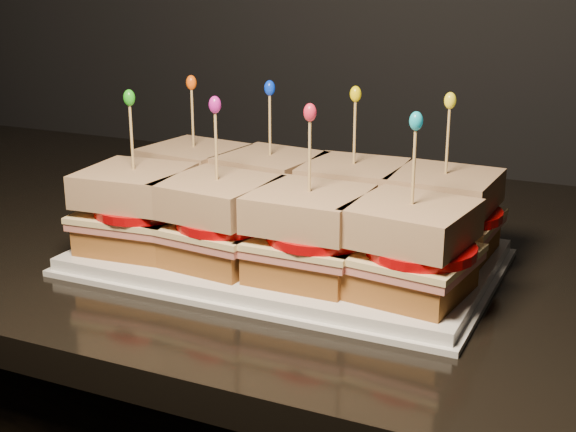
% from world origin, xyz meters
% --- Properties ---
extents(granite_slab, '(2.64, 0.73, 0.03)m').
position_xyz_m(granite_slab, '(-0.76, 1.64, 0.92)').
color(granite_slab, black).
rests_on(granite_slab, cabinet).
extents(platter, '(0.42, 0.26, 0.02)m').
position_xyz_m(platter, '(-0.80, 1.54, 0.94)').
color(platter, white).
rests_on(platter, granite_slab).
extents(platter_rim, '(0.43, 0.27, 0.01)m').
position_xyz_m(platter_rim, '(-0.80, 1.54, 0.93)').
color(platter_rim, white).
rests_on(platter_rim, granite_slab).
extents(sandwich_0_bread_bot, '(0.11, 0.11, 0.03)m').
position_xyz_m(sandwich_0_bread_bot, '(-0.95, 1.60, 0.96)').
color(sandwich_0_bread_bot, '#583113').
rests_on(sandwich_0_bread_bot, platter).
extents(sandwich_0_ham, '(0.12, 0.12, 0.01)m').
position_xyz_m(sandwich_0_ham, '(-0.95, 1.60, 0.98)').
color(sandwich_0_ham, '#CA7265').
rests_on(sandwich_0_ham, sandwich_0_bread_bot).
extents(sandwich_0_cheese, '(0.12, 0.12, 0.01)m').
position_xyz_m(sandwich_0_cheese, '(-0.95, 1.60, 0.99)').
color(sandwich_0_cheese, '#F4D893').
rests_on(sandwich_0_cheese, sandwich_0_ham).
extents(sandwich_0_tomato, '(0.10, 0.10, 0.01)m').
position_xyz_m(sandwich_0_tomato, '(-0.94, 1.59, 1.00)').
color(sandwich_0_tomato, '#AC0507').
rests_on(sandwich_0_tomato, sandwich_0_cheese).
extents(sandwich_0_bread_top, '(0.11, 0.11, 0.03)m').
position_xyz_m(sandwich_0_bread_top, '(-0.95, 1.60, 1.02)').
color(sandwich_0_bread_top, '#622C0D').
rests_on(sandwich_0_bread_top, sandwich_0_tomato).
extents(sandwich_0_pick, '(0.00, 0.00, 0.09)m').
position_xyz_m(sandwich_0_pick, '(-0.95, 1.60, 1.06)').
color(sandwich_0_pick, tan).
rests_on(sandwich_0_pick, sandwich_0_bread_top).
extents(sandwich_0_frill, '(0.01, 0.01, 0.02)m').
position_xyz_m(sandwich_0_frill, '(-0.95, 1.60, 1.11)').
color(sandwich_0_frill, '#F35208').
rests_on(sandwich_0_frill, sandwich_0_pick).
extents(sandwich_1_bread_bot, '(0.11, 0.11, 0.03)m').
position_xyz_m(sandwich_1_bread_bot, '(-0.85, 1.60, 0.96)').
color(sandwich_1_bread_bot, '#583113').
rests_on(sandwich_1_bread_bot, platter).
extents(sandwich_1_ham, '(0.12, 0.12, 0.01)m').
position_xyz_m(sandwich_1_ham, '(-0.85, 1.60, 0.98)').
color(sandwich_1_ham, '#CA7265').
rests_on(sandwich_1_ham, sandwich_1_bread_bot).
extents(sandwich_1_cheese, '(0.12, 0.12, 0.01)m').
position_xyz_m(sandwich_1_cheese, '(-0.85, 1.60, 0.99)').
color(sandwich_1_cheese, '#F4D893').
rests_on(sandwich_1_cheese, sandwich_1_ham).
extents(sandwich_1_tomato, '(0.10, 0.10, 0.01)m').
position_xyz_m(sandwich_1_tomato, '(-0.84, 1.59, 1.00)').
color(sandwich_1_tomato, '#AC0507').
rests_on(sandwich_1_tomato, sandwich_1_cheese).
extents(sandwich_1_bread_top, '(0.11, 0.11, 0.03)m').
position_xyz_m(sandwich_1_bread_top, '(-0.85, 1.60, 1.02)').
color(sandwich_1_bread_top, '#622C0D').
rests_on(sandwich_1_bread_top, sandwich_1_tomato).
extents(sandwich_1_pick, '(0.00, 0.00, 0.09)m').
position_xyz_m(sandwich_1_pick, '(-0.85, 1.60, 1.06)').
color(sandwich_1_pick, tan).
rests_on(sandwich_1_pick, sandwich_1_bread_top).
extents(sandwich_1_frill, '(0.01, 0.01, 0.02)m').
position_xyz_m(sandwich_1_frill, '(-0.85, 1.60, 1.11)').
color(sandwich_1_frill, '#082FE1').
rests_on(sandwich_1_frill, sandwich_1_pick).
extents(sandwich_2_bread_bot, '(0.10, 0.10, 0.03)m').
position_xyz_m(sandwich_2_bread_bot, '(-0.75, 1.60, 0.96)').
color(sandwich_2_bread_bot, '#583113').
rests_on(sandwich_2_bread_bot, platter).
extents(sandwich_2_ham, '(0.11, 0.11, 0.01)m').
position_xyz_m(sandwich_2_ham, '(-0.75, 1.60, 0.98)').
color(sandwich_2_ham, '#CA7265').
rests_on(sandwich_2_ham, sandwich_2_bread_bot).
extents(sandwich_2_cheese, '(0.12, 0.11, 0.01)m').
position_xyz_m(sandwich_2_cheese, '(-0.75, 1.60, 0.99)').
color(sandwich_2_cheese, '#F4D893').
rests_on(sandwich_2_cheese, sandwich_2_ham).
extents(sandwich_2_tomato, '(0.10, 0.10, 0.01)m').
position_xyz_m(sandwich_2_tomato, '(-0.74, 1.59, 1.00)').
color(sandwich_2_tomato, '#AC0507').
rests_on(sandwich_2_tomato, sandwich_2_cheese).
extents(sandwich_2_bread_top, '(0.11, 0.11, 0.03)m').
position_xyz_m(sandwich_2_bread_top, '(-0.75, 1.60, 1.02)').
color(sandwich_2_bread_top, '#622C0D').
rests_on(sandwich_2_bread_top, sandwich_2_tomato).
extents(sandwich_2_pick, '(0.00, 0.00, 0.09)m').
position_xyz_m(sandwich_2_pick, '(-0.75, 1.60, 1.06)').
color(sandwich_2_pick, tan).
rests_on(sandwich_2_pick, sandwich_2_bread_top).
extents(sandwich_2_frill, '(0.01, 0.01, 0.02)m').
position_xyz_m(sandwich_2_frill, '(-0.75, 1.60, 1.11)').
color(sandwich_2_frill, yellow).
rests_on(sandwich_2_frill, sandwich_2_pick).
extents(sandwich_3_bread_bot, '(0.10, 0.10, 0.03)m').
position_xyz_m(sandwich_3_bread_bot, '(-0.65, 1.60, 0.96)').
color(sandwich_3_bread_bot, '#583113').
rests_on(sandwich_3_bread_bot, platter).
extents(sandwich_3_ham, '(0.11, 0.11, 0.01)m').
position_xyz_m(sandwich_3_ham, '(-0.65, 1.60, 0.98)').
color(sandwich_3_ham, '#CA7265').
rests_on(sandwich_3_ham, sandwich_3_bread_bot).
extents(sandwich_3_cheese, '(0.12, 0.11, 0.01)m').
position_xyz_m(sandwich_3_cheese, '(-0.65, 1.60, 0.99)').
color(sandwich_3_cheese, '#F4D893').
rests_on(sandwich_3_cheese, sandwich_3_ham).
extents(sandwich_3_tomato, '(0.10, 0.10, 0.01)m').
position_xyz_m(sandwich_3_tomato, '(-0.64, 1.59, 1.00)').
color(sandwich_3_tomato, '#AC0507').
rests_on(sandwich_3_tomato, sandwich_3_cheese).
extents(sandwich_3_bread_top, '(0.11, 0.11, 0.03)m').
position_xyz_m(sandwich_3_bread_top, '(-0.65, 1.60, 1.02)').
color(sandwich_3_bread_top, '#622C0D').
rests_on(sandwich_3_bread_top, sandwich_3_tomato).
extents(sandwich_3_pick, '(0.00, 0.00, 0.09)m').
position_xyz_m(sandwich_3_pick, '(-0.65, 1.60, 1.06)').
color(sandwich_3_pick, tan).
rests_on(sandwich_3_pick, sandwich_3_bread_top).
extents(sandwich_3_frill, '(0.01, 0.01, 0.02)m').
position_xyz_m(sandwich_3_frill, '(-0.65, 1.60, 1.11)').
color(sandwich_3_frill, yellow).
rests_on(sandwich_3_frill, sandwich_3_pick).
extents(sandwich_4_bread_bot, '(0.11, 0.11, 0.03)m').
position_xyz_m(sandwich_4_bread_bot, '(-0.95, 1.48, 0.96)').
color(sandwich_4_bread_bot, '#583113').
rests_on(sandwich_4_bread_bot, platter).
extents(sandwich_4_ham, '(0.12, 0.11, 0.01)m').
position_xyz_m(sandwich_4_ham, '(-0.95, 1.48, 0.98)').
color(sandwich_4_ham, '#CA7265').
rests_on(sandwich_4_ham, sandwich_4_bread_bot).
extents(sandwich_4_cheese, '(0.12, 0.12, 0.01)m').
position_xyz_m(sandwich_4_cheese, '(-0.95, 1.48, 0.99)').
color(sandwich_4_cheese, '#F4D893').
rests_on(sandwich_4_cheese, sandwich_4_ham).
extents(sandwich_4_tomato, '(0.10, 0.10, 0.01)m').
position_xyz_m(sandwich_4_tomato, '(-0.94, 1.47, 1.00)').
color(sandwich_4_tomato, '#AC0507').
rests_on(sandwich_4_tomato, sandwich_4_cheese).
extents(sandwich_4_bread_top, '(0.11, 0.11, 0.03)m').
position_xyz_m(sandwich_4_bread_top, '(-0.95, 1.48, 1.02)').
color(sandwich_4_bread_top, '#622C0D').
rests_on(sandwich_4_bread_top, sandwich_4_tomato).
extents(sandwich_4_pick, '(0.00, 0.00, 0.09)m').
position_xyz_m(sandwich_4_pick, '(-0.95, 1.48, 1.06)').
color(sandwich_4_pick, tan).
rests_on(sandwich_4_pick, sandwich_4_bread_top).
extents(sandwich_4_frill, '(0.01, 0.01, 0.02)m').
position_xyz_m(sandwich_4_frill, '(-0.95, 1.48, 1.11)').
color(sandwich_4_frill, green).
rests_on(sandwich_4_frill, sandwich_4_pick).
extents(sandwich_5_bread_bot, '(0.11, 0.11, 0.03)m').
position_xyz_m(sandwich_5_bread_bot, '(-0.85, 1.48, 0.96)').
color(sandwich_5_bread_bot, '#583113').
rests_on(sandwich_5_bread_bot, platter).
extents(sandwich_5_ham, '(0.12, 0.12, 0.01)m').
position_xyz_m(sandwich_5_ham, '(-0.85, 1.48, 0.98)').
color(sandwich_5_ham, '#CA7265').
rests_on(sandwich_5_ham, sandwich_5_bread_bot).
extents(sandwich_5_cheese, '(0.12, 0.12, 0.01)m').
position_xyz_m(sandwich_5_cheese, '(-0.85, 1.48, 0.99)').
color(sandwich_5_cheese, '#F4D893').
rests_on(sandwich_5_cheese, sandwich_5_ham).
extents(sandwich_5_tomato, '(0.10, 0.10, 0.01)m').
position_xyz_m(sandwich_5_tomato, '(-0.84, 1.47, 1.00)').
color(sandwich_5_tomato, '#AC0507').
rests_on(sandwich_5_tomato, sandwich_5_cheese).
extents(sandwich_5_bread_top, '(0.11, 0.11, 0.03)m').
position_xyz_m(sandwich_5_bread_top, '(-0.85, 1.48, 1.02)').
color(sandwich_5_bread_top, '#622C0D').
rests_on(sandwich_5_bread_top, sandwich_5_tomato).
extents(sandwich_5_pick, '(0.00, 0.00, 0.09)m').
position_xyz_m(sandwich_5_pick, '(-0.85, 1.48, 1.06)').
color(sandwich_5_pick, tan).
rests_on(sandwich_5_pick, sandwich_5_bread_top).
extents(sandwich_5_frill, '(0.01, 0.01, 0.02)m').
position_xyz_m(sandwich_5_frill, '(-0.85, 1.48, 1.11)').
color(sandwich_5_frill, '#C01C97').
rests_on(sandwich_5_frill, sandwich_5_pick).
extents(sandwich_6_bread_bot, '(0.10, 0.10, 0.03)m').
position_xyz_m(sandwich_6_bread_bot, '(-0.75, 1.48, 0.96)').
color(sandwich_6_bread_bot, '#583113').
rests_on(sandwich_6_bread_bot, platter).
extents(sandwich_6_ham, '(0.11, 0.11, 0.01)m').
position_xyz_m(sandwich_6_ham, '(-0.75, 1.48, 0.98)').
color(sandwich_6_ham, '#CA7265').
rests_on(sandwich_6_ham, sandwich_6_bread_bot).
extents(sandwich_6_cheese, '(0.11, 0.11, 0.01)m').
position_xyz_m(sandwich_6_cheese, '(-0.75, 1.48, 0.99)').
color(sandwich_6_cheese, '#F4D893').
rests_on(sandwich_6_cheese, sandwich_6_ham).
extents(sandwich_6_tomato, '(0.10, 0.10, 0.01)m').
position_xyz_m(sandwich_6_tomato, '(-0.74, 1.47, 1.00)').
color(sandwich_6_tomato, '#AC0507').
rests_on(sandwich_6_tomato, sandwich_6_cheese).
extents(sandwich_6_bread_top, '(0.10, 0.10, 0.03)m').
position_xyz_m(sandwich_6_bread_top, '(-0.75, 1.48, 1.02)').
color(sandwich_6_bread_top, '#622C0D').
rests_on(sandwich_6_bread_top, sandwich_6_tomato).
extents(sandwich_6_pick, '(0.00, 0.00, 0.09)m').
position_xyz_m(sandwich_6_pick, '(-0.75, 1.48, 1.06)').
color(sandwich_6_pick, tan).
rests_on(sandwich_6_pick, sandwich_6_bread_top).
extents(sandwich_6_frill, '(0.01, 0.01, 0.02)m').
position_xyz_m(sandwich_6_frill, '(-0.75, 1.48, 1.11)').
color(sandwich_6_frill, red).
rests_on(sandwich_6_frill, sandwich_6_pick).
extents(sandwich_7_bread_bot, '(0.11, 0.11, 0.03)m').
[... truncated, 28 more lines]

